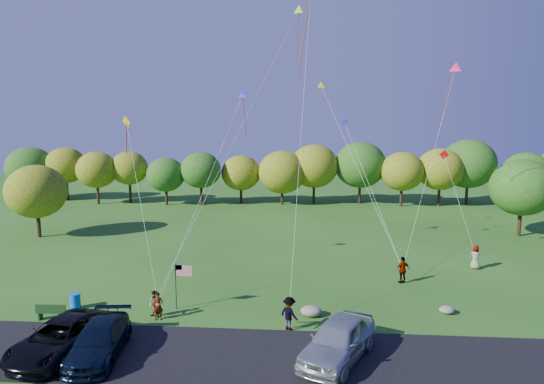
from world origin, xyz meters
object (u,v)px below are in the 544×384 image
(minivan_silver, at_px, (338,340))
(trash_barrel, at_px, (75,301))
(flyer_b, at_px, (155,304))
(flyer_d, at_px, (403,270))
(flyer_a, at_px, (158,306))
(minivan_navy, at_px, (99,340))
(flyer_e, at_px, (476,257))
(minivan_dark, at_px, (61,338))
(park_bench, at_px, (51,312))
(flyer_c, at_px, (289,314))

(minivan_silver, relative_size, trash_barrel, 6.07)
(flyer_b, relative_size, flyer_d, 0.83)
(flyer_a, xyz_separation_m, flyer_d, (14.87, 7.38, 0.13))
(minivan_navy, bearing_deg, flyer_a, 65.11)
(minivan_silver, distance_m, trash_barrel, 16.10)
(flyer_e, height_order, trash_barrel, flyer_e)
(minivan_silver, bearing_deg, minivan_dark, -152.57)
(minivan_silver, xyz_separation_m, park_bench, (-15.75, 3.34, -0.50))
(minivan_dark, relative_size, trash_barrel, 6.46)
(flyer_c, xyz_separation_m, trash_barrel, (-12.85, 1.96, -0.45))
(flyer_c, xyz_separation_m, flyer_d, (7.47, 8.11, 0.02))
(minivan_dark, distance_m, minivan_navy, 1.91)
(flyer_c, xyz_separation_m, park_bench, (-13.34, 0.18, -0.40))
(minivan_dark, height_order, flyer_a, minivan_dark)
(flyer_c, height_order, flyer_d, flyer_d)
(flyer_c, bearing_deg, flyer_e, -98.92)
(minivan_dark, distance_m, flyer_a, 5.53)
(flyer_a, bearing_deg, flyer_e, 12.74)
(minivan_dark, relative_size, minivan_silver, 1.06)
(minivan_navy, distance_m, flyer_d, 20.16)
(minivan_navy, relative_size, minivan_silver, 0.96)
(minivan_dark, xyz_separation_m, flyer_b, (3.08, 4.72, -0.11))
(minivan_dark, bearing_deg, trash_barrel, 118.80)
(flyer_b, height_order, flyer_e, flyer_e)
(park_bench, bearing_deg, flyer_c, -3.10)
(flyer_b, xyz_separation_m, park_bench, (-5.66, -0.88, -0.27))
(minivan_navy, bearing_deg, minivan_silver, -3.91)
(minivan_dark, distance_m, park_bench, 4.64)
(minivan_navy, height_order, minivan_silver, minivan_silver)
(flyer_e, bearing_deg, flyer_a, 51.72)
(park_bench, bearing_deg, flyer_b, 6.54)
(minivan_dark, xyz_separation_m, minivan_navy, (1.91, -0.06, -0.05))
(flyer_e, bearing_deg, flyer_d, 54.99)
(flyer_e, bearing_deg, trash_barrel, 44.31)
(minivan_silver, height_order, flyer_b, minivan_silver)
(minivan_silver, relative_size, flyer_a, 3.49)
(trash_barrel, bearing_deg, flyer_e, 20.37)
(minivan_silver, distance_m, flyer_e, 18.61)
(flyer_b, xyz_separation_m, flyer_c, (7.68, -1.06, 0.13))
(flyer_e, distance_m, trash_barrel, 28.15)
(minivan_dark, xyz_separation_m, flyer_d, (18.23, 11.77, 0.05))
(flyer_b, distance_m, flyer_c, 7.76)
(flyer_b, bearing_deg, trash_barrel, -165.47)
(flyer_d, xyz_separation_m, trash_barrel, (-20.32, -6.14, -0.47))
(minivan_dark, xyz_separation_m, flyer_e, (24.29, 15.42, 0.03))
(minivan_navy, xyz_separation_m, park_bench, (-4.49, 3.90, -0.33))
(minivan_navy, bearing_deg, trash_barrel, 118.36)
(flyer_a, xyz_separation_m, trash_barrel, (-5.45, 1.23, -0.34))
(minivan_navy, bearing_deg, flyer_b, 69.42)
(minivan_silver, relative_size, flyer_b, 3.58)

